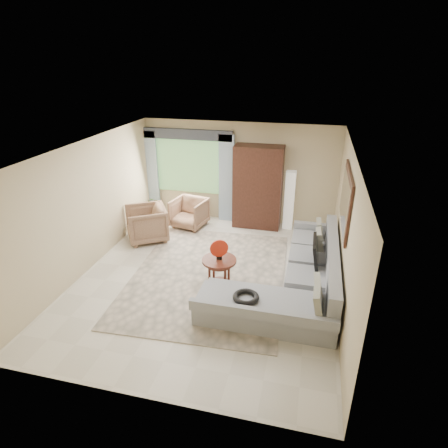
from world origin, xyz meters
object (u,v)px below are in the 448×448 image
(coffee_table, at_px, (219,273))
(armchair_right, at_px, (189,213))
(potted_plant, at_px, (156,205))
(tv_screen, at_px, (316,251))
(sectional_sofa, at_px, (298,282))
(armchair_left, at_px, (147,224))
(floor_lamp, at_px, (289,200))
(armoire, at_px, (258,187))

(coffee_table, xyz_separation_m, armchair_right, (-1.46, 2.59, 0.04))
(coffee_table, height_order, potted_plant, coffee_table)
(tv_screen, distance_m, coffee_table, 1.86)
(sectional_sofa, height_order, armchair_right, sectional_sofa)
(coffee_table, relative_size, armchair_left, 0.70)
(floor_lamp, bearing_deg, sectional_sofa, -81.67)
(armchair_left, relative_size, potted_plant, 1.80)
(sectional_sofa, bearing_deg, floor_lamp, 98.33)
(tv_screen, xyz_separation_m, floor_lamp, (-0.70, 2.53, 0.03))
(sectional_sofa, bearing_deg, potted_plant, 143.82)
(tv_screen, bearing_deg, floor_lamp, 105.49)
(tv_screen, xyz_separation_m, armchair_left, (-3.93, 1.03, -0.30))
(tv_screen, xyz_separation_m, armchair_right, (-3.18, 2.00, -0.35))
(potted_plant, bearing_deg, floor_lamp, -0.55)
(sectional_sofa, bearing_deg, armchair_left, 158.21)
(armchair_right, height_order, potted_plant, armchair_right)
(tv_screen, distance_m, floor_lamp, 2.62)
(armoire, height_order, floor_lamp, armoire)
(potted_plant, height_order, armoire, armoire)
(armchair_right, xyz_separation_m, potted_plant, (-1.17, 0.56, -0.12))
(potted_plant, bearing_deg, coffee_table, -50.11)
(sectional_sofa, bearing_deg, armoire, 113.06)
(sectional_sofa, relative_size, armchair_left, 3.78)
(armoire, xyz_separation_m, floor_lamp, (0.80, 0.06, -0.30))
(coffee_table, bearing_deg, armchair_left, 143.65)
(tv_screen, bearing_deg, armchair_right, 147.88)
(coffee_table, distance_m, armchair_right, 2.97)
(armchair_right, bearing_deg, armoire, 26.72)
(sectional_sofa, relative_size, floor_lamp, 2.31)
(tv_screen, relative_size, potted_plant, 1.45)
(armoire, bearing_deg, armchair_left, -149.44)
(potted_plant, distance_m, floor_lamp, 3.69)
(armchair_left, distance_m, floor_lamp, 3.57)
(sectional_sofa, relative_size, potted_plant, 6.80)
(sectional_sofa, xyz_separation_m, floor_lamp, (-0.43, 2.96, 0.47))
(armchair_left, distance_m, armoire, 2.89)
(potted_plant, bearing_deg, armchair_left, -74.30)
(armchair_left, distance_m, potted_plant, 1.60)
(sectional_sofa, bearing_deg, armchair_right, 140.20)
(sectional_sofa, height_order, potted_plant, sectional_sofa)
(tv_screen, relative_size, armoire, 0.35)
(armoire, bearing_deg, floor_lamp, 4.29)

